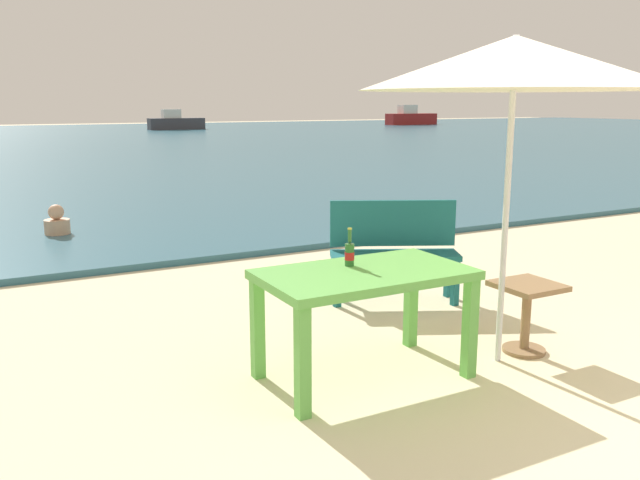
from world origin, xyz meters
The scene contains 10 objects.
ground_plane centered at (0.00, 0.00, 0.00)m, with size 120.00×120.00×0.00m, color beige.
sea_water centered at (0.00, 30.00, 0.04)m, with size 120.00×50.00×0.08m, color #2D6075.
picnic_table_green centered at (-1.14, 1.31, 0.65)m, with size 1.40×0.80×0.76m.
beer_bottle_amber centered at (-1.17, 1.47, 0.85)m, with size 0.07×0.07×0.26m.
patio_umbrella centered at (-0.11, 1.09, 2.12)m, with size 2.10×2.10×2.30m.
side_table_wood centered at (0.18, 1.13, 0.35)m, with size 0.44×0.44×0.54m.
bench_teal_center centered at (0.08, 2.73, 0.54)m, with size 1.24×0.85×0.95m.
swimmer_person centered at (-2.38, 7.28, 0.24)m, with size 0.34×0.34×0.41m.
boat_barge centered at (9.23, 41.39, 0.56)m, with size 3.66×1.00×1.33m.
boat_tanker centered at (28.80, 42.01, 0.65)m, with size 4.32×1.18×1.57m.
Camera 1 is at (-3.43, -2.31, 1.86)m, focal length 37.08 mm.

